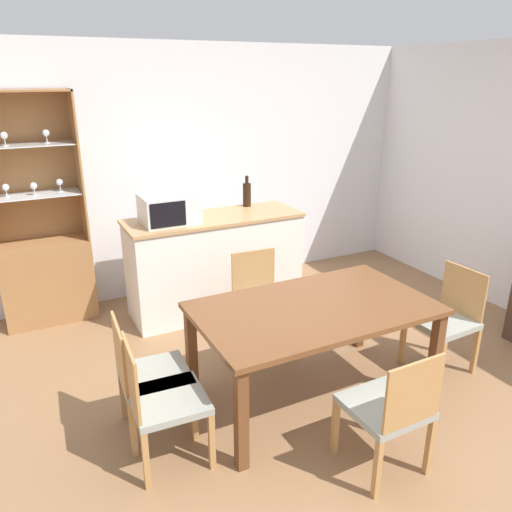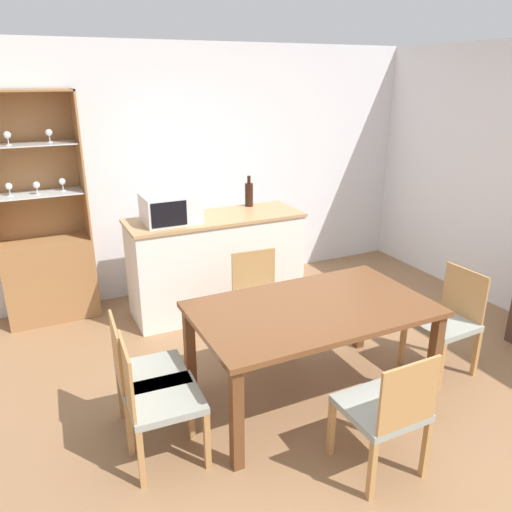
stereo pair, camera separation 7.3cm
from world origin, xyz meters
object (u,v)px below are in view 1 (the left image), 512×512
object	(u,v)px
display_cabinet	(45,262)
microwave	(169,209)
dining_table	(314,317)
dining_chair_side_right_near	(446,319)
dining_chair_side_left_near	(162,400)
wine_bottle	(247,194)
dining_chair_head_far	(261,301)
dining_chair_side_left_far	(148,375)
dining_chair_head_near	(390,409)

from	to	relation	value
display_cabinet	microwave	xyz separation A→B (m)	(1.07, -0.52, 0.51)
microwave	dining_table	bearing A→B (deg)	-73.45
dining_chair_side_right_near	dining_chair_side_left_near	bearing A→B (deg)	87.05
wine_bottle	dining_chair_head_far	bearing A→B (deg)	-110.12
dining_chair_side_right_near	microwave	size ratio (longest dim) A/B	1.65
dining_chair_side_left_near	dining_chair_side_right_near	bearing A→B (deg)	92.79
dining_chair_side_left_far	dining_chair_head_far	distance (m)	1.33
dining_chair_side_right_near	wine_bottle	world-z (taller)	wine_bottle
dining_chair_side_left_near	wine_bottle	distance (m)	2.65
dining_chair_head_far	dining_chair_head_near	bearing A→B (deg)	93.58
display_cabinet	dining_chair_side_right_near	bearing A→B (deg)	-40.60
microwave	wine_bottle	distance (m)	0.92
dining_chair_side_left_far	microwave	size ratio (longest dim) A/B	1.65
dining_chair_head_near	dining_chair_side_right_near	xyz separation A→B (m)	(1.15, 0.67, 0.00)
dining_chair_side_left_near	wine_bottle	bearing A→B (deg)	145.54
dining_chair_side_left_far	dining_chair_side_left_near	bearing A→B (deg)	3.51
display_cabinet	dining_table	world-z (taller)	display_cabinet
display_cabinet	dining_chair_side_left_near	xyz separation A→B (m)	(0.41, -2.33, -0.16)
dining_chair_side_right_near	wine_bottle	distance (m)	2.27
dining_table	dining_chair_side_left_far	world-z (taller)	dining_chair_side_left_far
display_cabinet	dining_chair_side_left_far	size ratio (longest dim) A/B	2.57
dining_chair_side_left_near	microwave	distance (m)	2.04
dining_table	dining_chair_side_left_far	size ratio (longest dim) A/B	1.99
dining_chair_side_left_far	dining_chair_head_near	size ratio (longest dim) A/B	1.00
dining_chair_side_left_far	microwave	xyz separation A→B (m)	(0.66, 1.52, 0.67)
dining_chair_side_left_near	display_cabinet	bearing A→B (deg)	-167.12
dining_table	dining_chair_head_far	distance (m)	0.84
dining_chair_side_left_far	dining_chair_head_near	bearing A→B (deg)	53.66
dining_table	dining_chair_head_far	bearing A→B (deg)	89.80
dining_chair_head_far	dining_table	bearing A→B (deg)	93.47
dining_chair_head_near	wine_bottle	xyz separation A→B (m)	(0.40, 2.71, 0.66)
dining_table	dining_chair_side_left_near	distance (m)	1.18
display_cabinet	dining_chair_head_far	world-z (taller)	display_cabinet
dining_table	dining_chair_side_right_near	world-z (taller)	dining_chair_side_right_near
dining_chair_head_near	dining_chair_head_far	bearing A→B (deg)	89.24
display_cabinet	dining_chair_head_near	world-z (taller)	display_cabinet
dining_chair_side_left_far	display_cabinet	bearing A→B (deg)	-164.98
dining_chair_head_far	dining_chair_side_left_far	bearing A→B (deg)	33.63
dining_table	dining_chair_head_near	size ratio (longest dim) A/B	1.99
dining_chair_side_left_near	dining_chair_side_right_near	xyz separation A→B (m)	(2.31, 0.00, 0.00)
display_cabinet	dining_chair_side_right_near	distance (m)	3.59
wine_bottle	microwave	bearing A→B (deg)	-165.52
dining_table	dining_chair_head_near	distance (m)	0.84
display_cabinet	wine_bottle	bearing A→B (deg)	-8.39
dining_chair_side_left_far	dining_table	bearing A→B (deg)	86.19
dining_chair_head_near	dining_chair_side_right_near	distance (m)	1.33
dining_chair_side_left_far	wine_bottle	xyz separation A→B (m)	(1.55, 1.75, 0.66)
dining_chair_head_near	dining_chair_side_left_near	bearing A→B (deg)	149.12
dining_chair_head_far	dining_chair_side_left_near	bearing A→B (deg)	43.33
dining_table	dining_chair_side_left_near	world-z (taller)	dining_chair_side_left_near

